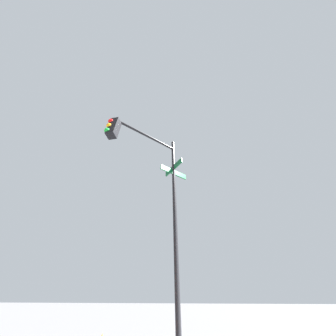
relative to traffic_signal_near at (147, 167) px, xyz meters
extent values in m
cylinder|color=black|center=(-0.75, -0.74, -1.27)|extent=(0.12, 0.12, 6.26)
cylinder|color=black|center=(0.10, 0.10, 1.46)|extent=(1.77, 1.74, 0.09)
cube|color=black|center=(0.95, 0.94, 1.01)|extent=(0.28, 0.28, 0.80)
sphere|color=red|center=(1.06, 1.04, 1.26)|extent=(0.18, 0.18, 0.18)
sphere|color=orange|center=(1.06, 1.04, 1.01)|extent=(0.18, 0.18, 0.18)
sphere|color=green|center=(1.06, 1.04, 0.76)|extent=(0.18, 0.18, 0.18)
cube|color=#0F5128|center=(-0.75, -0.74, 0.24)|extent=(0.81, 0.80, 0.20)
cube|color=#0F5128|center=(-0.75, -0.74, 0.46)|extent=(0.73, 0.74, 0.20)
camera|label=1|loc=(-1.34, 3.61, -3.24)|focal=16.60mm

